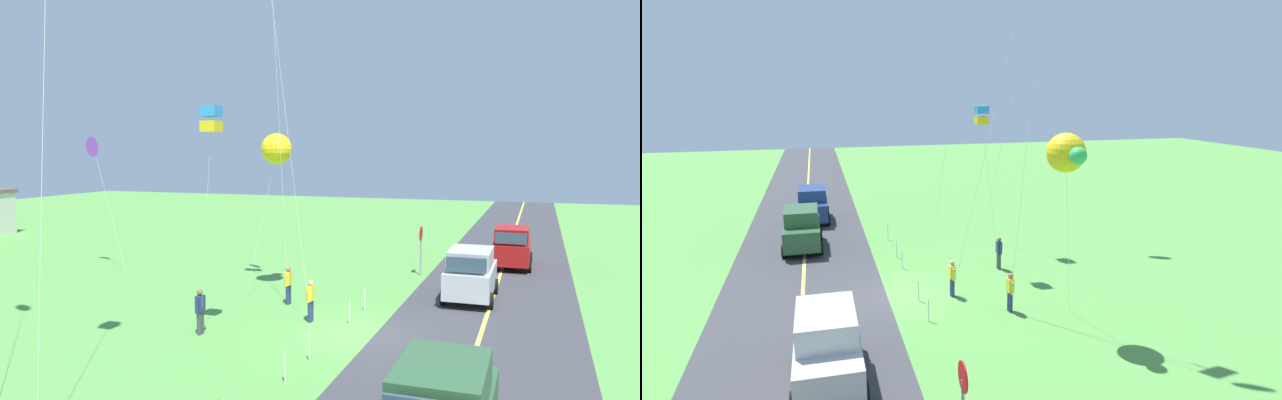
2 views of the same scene
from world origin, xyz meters
TOP-DOWN VIEW (x-y plane):
  - ground_plane at (0.00, 0.00)m, footprint 120.00×120.00m
  - asphalt_road at (0.00, -4.00)m, footprint 120.00×7.00m
  - road_centre_stripe at (0.00, -4.00)m, footprint 120.00×0.16m
  - car_suv_foreground at (6.34, -3.10)m, footprint 4.40×2.12m
  - car_parked_west_far at (-14.48, -3.53)m, footprint 4.40×2.12m
  - car_parked_west_near at (-8.18, -4.09)m, footprint 4.40×2.12m
  - stop_sign at (10.79, -0.10)m, footprint 0.76×0.08m
  - person_adult_near at (2.94, 4.03)m, footprint 0.58×0.22m
  - person_adult_companion at (0.78, 2.20)m, footprint 0.58×0.22m
  - person_child_watcher at (-2.01, 5.29)m, footprint 0.58×0.22m
  - kite_yellow_high at (-2.45, 4.48)m, footprint 0.73×1.09m
  - kite_green_far at (4.78, 5.33)m, footprint 2.31×1.70m
  - fence_post_0 at (-8.59, 0.70)m, footprint 0.05×0.05m
  - fence_post_1 at (-5.14, 0.70)m, footprint 0.05×0.05m
  - fence_post_2 at (-3.25, 0.70)m, footprint 0.05×0.05m
  - fence_post_3 at (0.93, 0.70)m, footprint 0.05×0.05m
  - fence_post_4 at (2.99, 0.70)m, footprint 0.05×0.05m

SIDE VIEW (x-z plane):
  - ground_plane at x=0.00m, z-range -0.10..0.00m
  - asphalt_road at x=0.00m, z-range 0.00..0.00m
  - road_centre_stripe at x=0.00m, z-range 0.00..0.01m
  - fence_post_0 at x=-8.59m, z-range 0.00..0.90m
  - fence_post_1 at x=-5.14m, z-range 0.00..0.90m
  - fence_post_2 at x=-3.25m, z-range 0.00..0.90m
  - fence_post_3 at x=0.93m, z-range 0.00..0.90m
  - fence_post_4 at x=2.99m, z-range 0.00..0.90m
  - person_adult_near at x=2.94m, z-range 0.06..1.66m
  - person_adult_companion at x=0.78m, z-range 0.06..1.66m
  - person_child_watcher at x=-2.01m, z-range 0.06..1.66m
  - car_suv_foreground at x=6.34m, z-range 0.03..2.27m
  - car_parked_west_far at x=-14.48m, z-range 0.03..2.27m
  - car_parked_west_near at x=-8.18m, z-range 0.03..2.27m
  - stop_sign at x=10.79m, z-range 0.52..3.08m
  - kite_green_far at x=4.78m, z-range 2.91..10.15m
  - kite_yellow_high at x=-2.45m, z-range 3.52..11.46m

